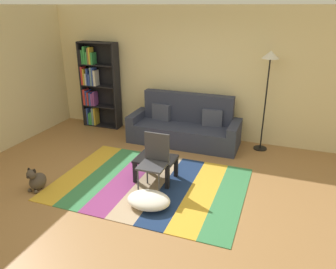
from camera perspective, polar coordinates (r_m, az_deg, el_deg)
The scene contains 12 objects.
ground_plane at distance 5.13m, azimuth -2.63°, elevation -9.86°, with size 14.00×14.00×0.00m, color #9E7042.
back_wall at distance 6.92m, azimuth 5.50°, elevation 10.53°, with size 6.80×0.10×2.70m, color beige.
left_wall at distance 7.12m, azimuth -26.67°, elevation 8.67°, with size 0.10×5.50×2.70m, color beige.
rug at distance 5.31m, azimuth -3.19°, elevation -8.63°, with size 2.99×2.13×0.01m.
couch at distance 6.74m, azimuth 2.91°, elevation 1.33°, with size 2.26×0.80×1.00m.
bookshelf at distance 7.73m, azimuth -12.52°, elevation 8.29°, with size 0.90×0.28×1.94m.
coffee_table at distance 5.29m, azimuth -2.14°, elevation -4.88°, with size 0.63×0.49×0.38m.
pouf at distance 4.73m, azimuth -3.40°, elevation -11.40°, with size 0.63×0.49×0.19m, color white.
dog at distance 5.48m, azimuth -22.05°, elevation -7.43°, with size 0.22×0.35×0.40m.
standing_lamp at distance 6.33m, azimuth 17.33°, elevation 11.00°, with size 0.32×0.32×1.93m.
tv_remote at distance 5.19m, azimuth -2.13°, elevation -4.37°, with size 0.04×0.15×0.02m, color black.
folding_chair at distance 4.94m, azimuth -2.35°, elevation -4.08°, with size 0.40×0.40×0.90m.
Camera 1 is at (1.73, -4.01, 2.69)m, focal length 34.75 mm.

